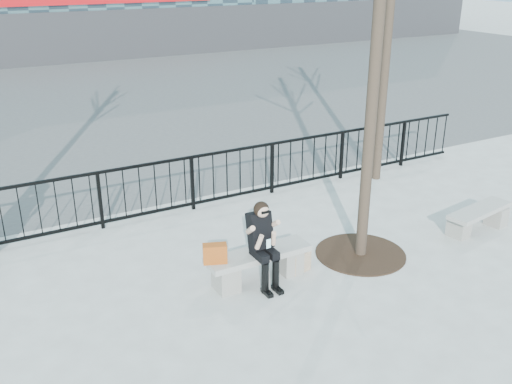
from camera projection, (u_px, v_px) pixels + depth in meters
ground at (258, 280)px, 8.76m from camera, size 120.00×120.00×0.00m
street_surface at (60, 95)px, 20.93m from camera, size 60.00×23.00×0.01m
railing at (183, 185)px, 10.99m from camera, size 14.00×0.06×1.10m
tree_grate at (360, 254)px, 9.53m from camera, size 1.50×1.50×0.02m
bench_main at (258, 263)px, 8.65m from camera, size 1.65×0.46×0.49m
bench_second at (479, 217)px, 10.29m from camera, size 1.46×0.41×0.43m
seated_woman at (264, 245)px, 8.38m from camera, size 0.50×0.64×1.34m
handbag at (215, 254)px, 8.22m from camera, size 0.38×0.28×0.29m
shopping_bag at (300, 262)px, 8.94m from camera, size 0.38×0.20×0.34m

